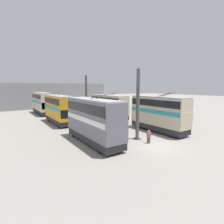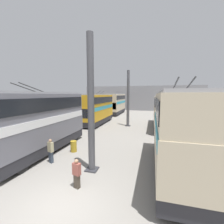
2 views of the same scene
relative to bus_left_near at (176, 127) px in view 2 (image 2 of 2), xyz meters
name	(u,v)px [view 2 (image 2 of 2)]	position (x,y,z in m)	size (l,w,h in m)	color
ground_plane	(62,207)	(-4.63, 5.18, -2.90)	(240.00, 240.00, 0.00)	gray
depot_back_wall	(141,98)	(37.03, 5.18, 0.87)	(0.50, 36.00, 7.55)	gray
support_column_near	(91,106)	(-1.27, 5.18, 1.26)	(0.76, 0.76, 8.57)	#4C4C51
support_column_far	(128,99)	(13.11, 5.18, 1.26)	(0.76, 0.76, 8.57)	#4C4C51
bus_left_near	(176,127)	(0.00, 0.00, 0.00)	(9.13, 2.54, 5.72)	black
bus_left_far	(163,109)	(13.47, 0.00, -0.20)	(10.84, 2.54, 5.38)	black
bus_right_near	(42,119)	(0.51, 10.35, -0.01)	(9.74, 2.54, 5.72)	black
bus_right_mid	(98,107)	(13.64, 10.35, -0.08)	(9.52, 2.54, 5.59)	black
bus_right_far	(117,102)	(27.00, 10.35, 0.01)	(10.53, 2.54, 5.74)	black
person_aisle_foreground	(77,173)	(-3.25, 5.19, -2.08)	(0.34, 0.47, 1.58)	#473D33
person_by_right_row	(51,150)	(-1.07, 8.44, -1.97)	(0.37, 0.48, 1.75)	#384251
oil_drum	(74,146)	(1.24, 7.94, -2.43)	(0.55, 0.55, 0.95)	#B28E23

